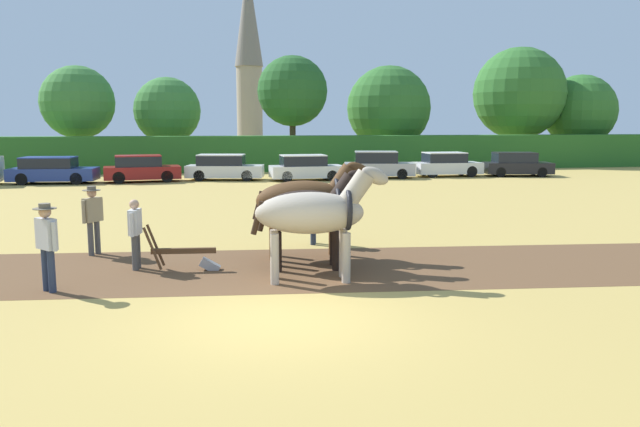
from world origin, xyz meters
TOP-DOWN VIEW (x-y plane):
  - ground_plane at (0.00, 0.00)m, footprint 240.00×240.00m
  - plowed_furrow_strip at (-3.52, 4.01)m, footprint 30.81×7.19m
  - hedgerow at (0.00, 32.43)m, footprint 70.03×1.95m
  - tree_left at (-9.65, 35.35)m, footprint 4.96×4.96m
  - tree_center_left at (-3.77, 36.35)m, footprint 4.74×4.74m
  - tree_center at (5.08, 34.80)m, footprint 5.02×5.02m
  - tree_center_right at (12.74, 36.45)m, footprint 6.39×6.39m
  - tree_right at (23.31, 36.17)m, footprint 7.17×7.17m
  - tree_far_right at (28.60, 36.06)m, footprint 5.75×5.75m
  - church_spire at (4.21, 65.99)m, footprint 3.38×3.38m
  - draft_horse_lead_left at (1.05, 2.43)m, footprint 2.92×1.12m
  - draft_horse_lead_right at (1.15, 3.56)m, footprint 2.66×1.18m
  - draft_horse_trail_left at (1.26, 4.69)m, footprint 2.92×1.25m
  - plow at (-1.56, 3.82)m, footprint 1.68×0.50m
  - farmer_at_plow at (-2.74, 4.16)m, footprint 0.27×0.64m
  - farmer_beside_team at (1.68, 6.35)m, footprint 0.42×0.64m
  - farmer_onlooker_left at (-4.22, 2.51)m, footprint 0.48×0.53m
  - farmer_onlooker_right at (-3.95, 5.96)m, footprint 0.45×0.56m
  - parked_car_left at (-9.36, 25.70)m, footprint 4.62×2.14m
  - parked_car_center_left at (-4.71, 25.81)m, footprint 4.30×2.28m
  - parked_car_center at (-0.13, 26.11)m, footprint 4.60×2.50m
  - parked_car_center_right at (4.48, 25.16)m, footprint 4.24×1.99m
  - parked_car_right at (8.98, 25.84)m, footprint 4.39×2.54m
  - parked_car_far_right at (13.40, 26.15)m, footprint 4.02×1.81m
  - parked_car_end_right at (17.78, 25.65)m, footprint 4.30×2.50m

SIDE VIEW (x-z plane):
  - ground_plane at x=0.00m, z-range 0.00..0.00m
  - plowed_furrow_strip at x=-3.52m, z-range 0.00..0.01m
  - plow at x=-1.56m, z-range -0.24..0.88m
  - parked_car_center_right at x=4.48m, z-range -0.03..1.43m
  - parked_car_left at x=-9.36m, z-range -0.02..1.43m
  - parked_car_end_right at x=17.78m, z-range -0.03..1.44m
  - parked_car_center at x=-0.13m, z-range -0.03..1.45m
  - parked_car_far_right at x=13.40m, z-range -0.02..1.46m
  - parked_car_center_left at x=-4.71m, z-range -0.03..1.46m
  - parked_car_right at x=8.98m, z-range -0.04..1.56m
  - farmer_at_plow at x=-2.74m, z-range 0.12..1.71m
  - farmer_beside_team at x=1.68m, z-range 0.13..1.80m
  - farmer_onlooker_right at x=-3.95m, z-range 0.15..1.88m
  - farmer_onlooker_left at x=-4.22m, z-range 0.16..1.90m
  - hedgerow at x=0.00m, z-range 0.00..2.39m
  - draft_horse_lead_right at x=1.15m, z-range 0.16..2.47m
  - draft_horse_trail_left at x=1.26m, z-range 0.20..2.62m
  - draft_horse_lead_left at x=1.05m, z-range 0.19..2.66m
  - tree_center_left at x=-3.77m, z-range 0.87..7.38m
  - tree_far_right at x=28.60m, z-range 0.67..7.77m
  - tree_center_right at x=12.74m, z-range 0.59..8.18m
  - tree_left at x=-9.65m, z-range 1.07..8.21m
  - tree_center at x=5.08m, z-range 1.48..9.51m
  - tree_right at x=23.31m, z-range 0.98..10.13m
  - church_spire at x=4.21m, z-range 0.51..22.44m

